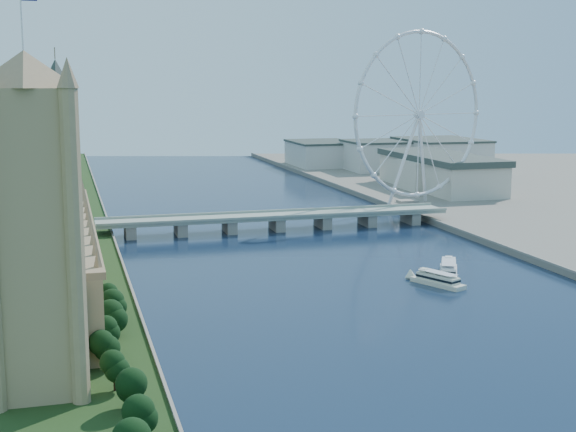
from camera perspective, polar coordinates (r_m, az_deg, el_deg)
name	(u,v)px	position (r m, az deg, el deg)	size (l,w,h in m)	color
ground	(566,426)	(232.94, 19.15, -13.92)	(2000.00, 2000.00, 0.00)	#1B374C
tree_row	(120,368)	(238.36, -11.86, -10.53)	(8.51, 168.51, 21.96)	black
victoria_tower	(32,215)	(231.90, -17.75, 0.10)	(28.16, 28.16, 112.00)	tan
parliament_range	(63,255)	(351.37, -15.71, -2.71)	(24.00, 200.00, 70.00)	tan
big_ben	(58,127)	(452.56, -16.03, 6.08)	(20.02, 20.02, 110.00)	tan
westminster_bridge	(277,219)	(497.46, -0.80, -0.24)	(220.00, 22.00, 9.50)	gray
london_eye	(419,115)	(583.79, 9.30, 7.09)	(113.60, 39.12, 124.30)	silver
county_hall	(439,192)	(680.75, 10.70, 1.66)	(54.00, 144.00, 35.00)	beige
city_skyline	(246,162)	(755.92, -3.00, 3.87)	(505.00, 280.00, 32.00)	beige
tour_boat_near	(438,285)	(369.55, 10.60, -4.86)	(7.60, 29.74, 6.57)	beige
tour_boat_far	(448,275)	(389.59, 11.33, -4.14)	(8.40, 32.72, 7.26)	silver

